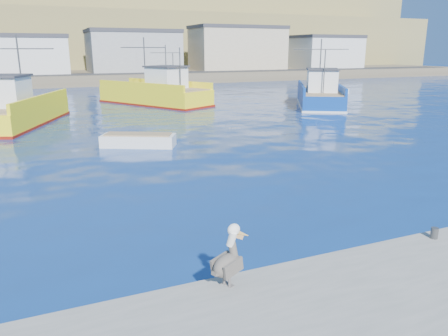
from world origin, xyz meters
name	(u,v)px	position (x,y,z in m)	size (l,w,h in m)	color
ground	(274,227)	(0.00, 0.00, 0.00)	(260.00, 260.00, 0.00)	navy
dock_bollards	(364,249)	(0.60, -3.40, 0.65)	(36.20, 0.20, 0.30)	#4C4C4C
far_shore	(56,34)	(0.00, 109.20, 8.98)	(200.00, 81.00, 24.00)	brown
trawler_yellow_a	(17,111)	(-7.85, 24.36, 1.05)	(7.79, 12.14, 6.54)	yellow
trawler_yellow_b	(156,93)	(4.87, 32.72, 1.11)	(9.88, 13.07, 6.67)	yellow
trawler_blue	(320,95)	(19.32, 24.93, 1.03)	(9.00, 11.61, 6.50)	navy
boat_orange	(169,85)	(9.60, 44.29, 1.00)	(4.00, 7.65, 5.99)	orange
skiff_mid	(139,141)	(-1.28, 13.50, 0.29)	(4.38, 3.19, 0.91)	silver
skiff_far	(338,90)	(29.80, 35.67, 0.27)	(2.37, 4.13, 0.85)	silver
pelican	(229,260)	(-3.07, -3.40, 1.08)	(1.08, 0.69, 1.37)	#595451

